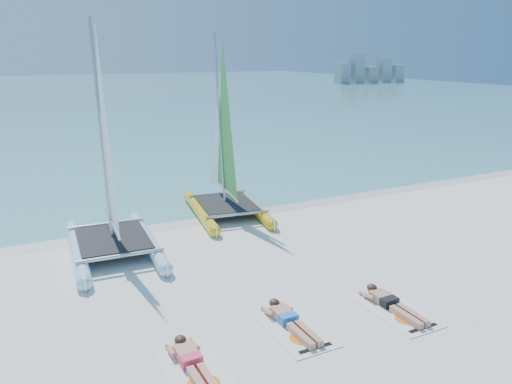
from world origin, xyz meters
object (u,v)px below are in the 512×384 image
towel_a (196,374)px  sunbather_a (192,362)px  catamaran_blue (108,183)px  sunbather_b (289,320)px  towel_c (396,311)px  catamaran_yellow (222,155)px  towel_b (294,329)px  sunbather_c (391,303)px

towel_a → sunbather_a: (0.00, 0.19, 0.11)m
catamaran_blue → sunbather_a: catamaran_blue is taller
sunbather_b → towel_c: 2.35m
catamaran_yellow → towel_c: catamaran_yellow is taller
towel_b → sunbather_b: size_ratio=1.07×
towel_b → sunbather_c: (2.27, -0.18, 0.11)m
sunbather_b → catamaran_yellow: bearing=76.6°
towel_a → sunbather_c: sunbather_c is taller
catamaran_yellow → towel_c: bearing=-78.5°
sunbather_b → towel_c: size_ratio=0.93×
towel_b → sunbather_b: sunbather_b is taller
towel_a → sunbather_b: 2.30m
sunbather_b → sunbather_c: 2.31m
sunbather_a → sunbather_c: (4.48, 0.08, 0.00)m
catamaran_blue → sunbather_b: 6.26m
towel_c → sunbather_c: 0.22m
sunbather_b → towel_b: bearing=-90.0°
catamaran_yellow → towel_a: bearing=-107.9°
catamaran_blue → towel_b: 6.46m
towel_a → sunbather_b: sunbather_b is taller
sunbather_b → towel_a: bearing=-163.6°
catamaran_blue → towel_a: size_ratio=3.46×
towel_b → sunbather_b: bearing=90.0°
catamaran_yellow → towel_c: 8.34m
sunbather_b → catamaran_blue: bearing=112.9°
towel_a → towel_c: size_ratio=1.00×
towel_c → catamaran_blue: bearing=127.1°
sunbather_c → catamaran_yellow: bearing=93.5°
towel_b → sunbather_a: bearing=-173.2°
catamaran_blue → sunbather_c: bearing=-48.6°
catamaran_yellow → sunbather_c: (0.48, -7.91, -1.81)m
catamaran_blue → sunbather_a: (0.12, -5.99, -1.79)m
catamaran_yellow → sunbather_b: (-1.80, -7.53, -1.81)m
catamaran_blue → towel_c: 7.88m
sunbather_a → catamaran_yellow: bearing=63.4°
towel_b → catamaran_yellow: bearing=76.9°
catamaran_yellow → towel_c: size_ratio=3.31×
catamaran_yellow → towel_a: (-4.01, -8.18, -1.92)m
catamaran_blue → towel_b: size_ratio=3.46×
towel_b → towel_c: same height
sunbather_a → towel_a: bearing=-90.0°
towel_a → sunbather_b: size_ratio=1.07×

